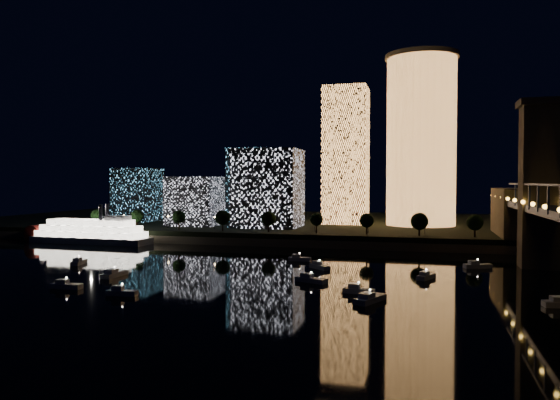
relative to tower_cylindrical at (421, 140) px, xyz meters
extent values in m
plane|color=black|center=(-29.96, -140.05, -45.22)|extent=(520.00, 520.00, 0.00)
cube|color=black|center=(-29.96, 19.95, -42.72)|extent=(420.00, 160.00, 5.00)
cube|color=#6B5E4C|center=(-29.96, -58.05, -43.72)|extent=(420.00, 6.00, 3.00)
cylinder|color=#FFA451|center=(0.00, 0.00, -1.13)|extent=(32.00, 32.00, 78.20)
cylinder|color=#6B5E4C|center=(0.00, 0.00, 38.97)|extent=(34.00, 34.00, 2.00)
cube|color=#FFA451|center=(-35.66, 1.26, -6.89)|extent=(20.95, 20.95, 66.67)
cube|color=white|center=(-67.08, -27.53, -22.54)|extent=(28.74, 24.32, 35.37)
cube|color=#5ABDF4|center=(-76.12, -23.47, -22.27)|extent=(17.95, 23.34, 35.91)
cube|color=white|center=(-103.26, -27.46, -28.72)|extent=(23.00, 20.91, 23.00)
cube|color=#5ABDF4|center=(-143.26, -10.26, -26.46)|extent=(19.67, 21.63, 27.54)
cube|color=#6B5E4C|center=(35.04, -90.05, -21.22)|extent=(11.00, 9.00, 48.00)
cube|color=#6B5E4C|center=(35.04, -90.05, 3.78)|extent=(13.00, 11.00, 2.00)
cube|color=#6B5E4C|center=(35.04, -40.05, -33.72)|extent=(12.00, 40.00, 23.00)
cube|color=#17214A|center=(30.04, -128.05, -23.72)|extent=(0.50, 0.50, 7.00)
cube|color=#17214A|center=(30.04, -104.05, -23.72)|extent=(0.50, 0.50, 7.00)
cube|color=#17214A|center=(30.04, -80.05, -23.72)|extent=(0.50, 0.50, 7.00)
sphere|color=gold|center=(29.54, -140.05, -25.42)|extent=(1.20, 1.20, 1.20)
sphere|color=gold|center=(29.54, -95.05, -25.42)|extent=(1.20, 1.20, 1.20)
sphere|color=gold|center=(29.54, -50.05, -25.42)|extent=(1.20, 1.20, 1.20)
cube|color=silver|center=(-132.58, -67.74, -43.91)|extent=(53.07, 14.65, 2.63)
cube|color=white|center=(-132.58, -67.74, -41.39)|extent=(48.64, 13.34, 2.41)
cube|color=white|center=(-132.58, -67.74, -38.99)|extent=(44.21, 12.03, 2.41)
cube|color=white|center=(-132.58, -67.74, -36.58)|extent=(37.60, 10.60, 2.41)
cube|color=silver|center=(-119.47, -68.40, -34.50)|extent=(9.07, 7.00, 1.97)
cylinder|color=black|center=(-126.14, -70.25, -32.09)|extent=(1.53, 1.53, 6.57)
cylinder|color=black|center=(-125.92, -65.88, -32.09)|extent=(1.53, 1.53, 6.57)
cylinder|color=maroon|center=(-158.82, -66.43, -41.94)|extent=(8.14, 10.22, 7.66)
cube|color=silver|center=(-101.93, -119.43, -44.62)|extent=(3.99, 7.95, 1.20)
cube|color=silver|center=(-101.68, -120.55, -43.52)|extent=(2.50, 3.02, 1.00)
sphere|color=white|center=(-101.93, -119.43, -42.62)|extent=(0.36, 0.36, 0.36)
cube|color=silver|center=(-79.35, -135.71, -44.62)|extent=(3.35, 9.25, 1.20)
cube|color=silver|center=(-79.42, -137.08, -43.52)|extent=(2.52, 3.30, 1.00)
sphere|color=white|center=(-79.35, -135.71, -42.62)|extent=(0.36, 0.36, 0.36)
cube|color=silver|center=(2.45, -118.05, -44.62)|extent=(5.07, 7.47, 1.20)
cube|color=silver|center=(2.01, -119.03, -43.52)|extent=(2.74, 3.06, 1.00)
sphere|color=white|center=(2.45, -118.05, -42.62)|extent=(0.36, 0.36, 0.36)
cube|color=silver|center=(17.31, -95.14, -44.62)|extent=(8.50, 5.39, 1.20)
cube|color=silver|center=(16.18, -95.59, -43.52)|extent=(3.41, 3.00, 1.00)
sphere|color=white|center=(17.31, -95.14, -42.62)|extent=(0.36, 0.36, 0.36)
cube|color=silver|center=(-81.36, -153.51, -44.62)|extent=(7.64, 2.70, 1.20)
cube|color=silver|center=(-82.49, -153.55, -43.52)|extent=(2.72, 2.06, 1.00)
sphere|color=white|center=(-81.36, -153.51, -42.62)|extent=(0.36, 0.36, 0.36)
cube|color=silver|center=(-64.17, -157.11, -44.62)|extent=(7.15, 2.84, 1.20)
cube|color=silver|center=(-65.21, -157.20, -43.52)|extent=(2.59, 2.02, 1.00)
sphere|color=white|center=(-64.17, -157.11, -42.62)|extent=(0.36, 0.36, 0.36)
cube|color=silver|center=(-9.26, -149.40, -44.62)|extent=(6.60, 9.83, 1.20)
cube|color=silver|center=(-9.84, -150.69, -43.52)|extent=(3.58, 4.01, 1.00)
sphere|color=white|center=(-9.26, -149.40, -42.62)|extent=(0.36, 0.36, 0.36)
cube|color=silver|center=(-27.96, -108.74, -44.62)|extent=(7.11, 6.75, 1.20)
cube|color=silver|center=(-28.78, -107.99, -43.52)|extent=(3.23, 3.18, 1.00)
sphere|color=white|center=(-27.96, -108.74, -42.62)|extent=(0.36, 0.36, 0.36)
cube|color=silver|center=(-12.64, -141.27, -44.62)|extent=(7.45, 3.32, 1.20)
cube|color=silver|center=(-13.71, -141.12, -43.52)|extent=(2.76, 2.22, 1.00)
sphere|color=white|center=(-12.64, -141.27, -42.62)|extent=(0.36, 0.36, 0.36)
cube|color=silver|center=(-37.12, -94.87, -44.62)|extent=(7.44, 2.88, 1.20)
cube|color=silver|center=(-38.21, -94.95, -43.52)|extent=(2.68, 2.08, 1.00)
sphere|color=white|center=(-37.12, -94.87, -42.62)|extent=(0.36, 0.36, 0.36)
cube|color=silver|center=(-26.03, -130.38, -44.62)|extent=(8.87, 5.52, 1.20)
cube|color=silver|center=(-27.21, -129.93, -43.52)|extent=(3.55, 3.10, 1.00)
sphere|color=white|center=(-26.03, -130.38, -42.62)|extent=(0.36, 0.36, 0.36)
cube|color=silver|center=(28.70, -144.09, -43.52)|extent=(3.38, 2.75, 1.00)
cylinder|color=black|center=(-139.96, -52.05, -38.22)|extent=(0.70, 0.70, 4.00)
sphere|color=black|center=(-139.96, -52.05, -34.72)|extent=(5.47, 5.47, 5.47)
cylinder|color=black|center=(-119.96, -52.05, -38.22)|extent=(0.70, 0.70, 4.00)
sphere|color=black|center=(-119.96, -52.05, -34.72)|extent=(5.65, 5.65, 5.65)
cylinder|color=black|center=(-99.96, -52.05, -38.22)|extent=(0.70, 0.70, 4.00)
sphere|color=black|center=(-99.96, -52.05, -34.72)|extent=(5.69, 5.69, 5.69)
cylinder|color=black|center=(-79.96, -52.05, -38.22)|extent=(0.70, 0.70, 4.00)
sphere|color=black|center=(-79.96, -52.05, -34.72)|extent=(6.33, 6.33, 6.33)
cylinder|color=black|center=(-59.96, -52.05, -38.22)|extent=(0.70, 0.70, 4.00)
sphere|color=black|center=(-59.96, -52.05, -34.72)|extent=(6.00, 6.00, 6.00)
cylinder|color=black|center=(-39.96, -52.05, -38.22)|extent=(0.70, 0.70, 4.00)
sphere|color=black|center=(-39.96, -52.05, -34.72)|extent=(5.09, 5.09, 5.09)
cylinder|color=black|center=(-19.96, -52.05, -38.22)|extent=(0.70, 0.70, 4.00)
sphere|color=black|center=(-19.96, -52.05, -34.72)|extent=(5.66, 5.66, 5.66)
cylinder|color=black|center=(0.04, -52.05, -38.22)|extent=(0.70, 0.70, 4.00)
sphere|color=black|center=(0.04, -52.05, -34.72)|extent=(6.69, 6.69, 6.69)
cylinder|color=black|center=(20.04, -52.05, -38.22)|extent=(0.70, 0.70, 4.00)
sphere|color=black|center=(20.04, -52.05, -34.72)|extent=(6.07, 6.07, 6.07)
cylinder|color=black|center=(-129.96, -46.05, -37.72)|extent=(0.24, 0.24, 5.00)
sphere|color=#FFCC7F|center=(-129.96, -46.05, -34.92)|extent=(0.70, 0.70, 0.70)
cylinder|color=black|center=(-107.96, -46.05, -37.72)|extent=(0.24, 0.24, 5.00)
sphere|color=#FFCC7F|center=(-107.96, -46.05, -34.92)|extent=(0.70, 0.70, 0.70)
cylinder|color=black|center=(-85.96, -46.05, -37.72)|extent=(0.24, 0.24, 5.00)
sphere|color=#FFCC7F|center=(-85.96, -46.05, -34.92)|extent=(0.70, 0.70, 0.70)
cylinder|color=black|center=(-63.96, -46.05, -37.72)|extent=(0.24, 0.24, 5.00)
sphere|color=#FFCC7F|center=(-63.96, -46.05, -34.92)|extent=(0.70, 0.70, 0.70)
cylinder|color=black|center=(-41.96, -46.05, -37.72)|extent=(0.24, 0.24, 5.00)
sphere|color=#FFCC7F|center=(-41.96, -46.05, -34.92)|extent=(0.70, 0.70, 0.70)
cylinder|color=black|center=(-19.96, -46.05, -37.72)|extent=(0.24, 0.24, 5.00)
sphere|color=#FFCC7F|center=(-19.96, -46.05, -34.92)|extent=(0.70, 0.70, 0.70)
cylinder|color=black|center=(2.04, -46.05, -37.72)|extent=(0.24, 0.24, 5.00)
sphere|color=#FFCC7F|center=(2.04, -46.05, -34.92)|extent=(0.70, 0.70, 0.70)
camera|label=1|loc=(1.81, -266.35, -19.32)|focal=35.00mm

